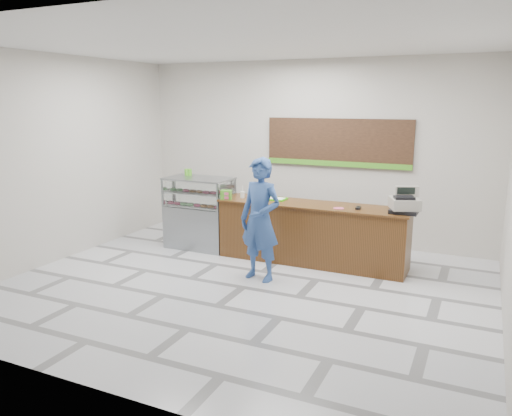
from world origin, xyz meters
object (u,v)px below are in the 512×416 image
at_px(cash_register, 405,203).
at_px(customer, 260,220).
at_px(sales_counter, 312,233).
at_px(serving_tray, 275,199).
at_px(display_case, 199,212).

xyz_separation_m(cash_register, customer, (-1.97, -1.06, -0.23)).
bearing_deg(sales_counter, serving_tray, 172.30).
relative_size(sales_counter, display_case, 2.45).
xyz_separation_m(sales_counter, customer, (-0.47, -1.10, 0.43)).
distance_m(sales_counter, cash_register, 1.64).
height_order(serving_tray, customer, customer).
bearing_deg(serving_tray, sales_counter, -7.06).
bearing_deg(display_case, sales_counter, 0.01).
xyz_separation_m(display_case, customer, (1.75, -1.10, 0.27)).
bearing_deg(customer, sales_counter, 77.95).
bearing_deg(sales_counter, display_case, -179.99).
relative_size(serving_tray, customer, 0.21).
distance_m(sales_counter, display_case, 2.23).
relative_size(cash_register, serving_tray, 1.42).
distance_m(display_case, serving_tray, 1.54).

